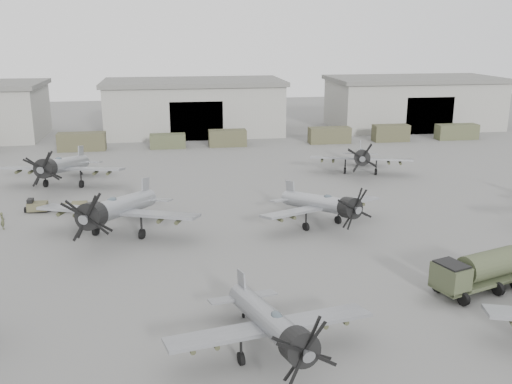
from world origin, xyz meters
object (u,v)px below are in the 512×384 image
(ground_crew, at_px, (3,221))
(aircraft_far_1, at_px, (361,156))
(aircraft_mid_1, at_px, (116,209))
(aircraft_mid_2, at_px, (324,204))
(aircraft_near_1, at_px, (273,324))
(tug_trailer, at_px, (54,206))
(aircraft_far_0, at_px, (61,166))
(fuel_tanker, at_px, (479,270))

(ground_crew, bearing_deg, aircraft_far_1, -93.34)
(aircraft_mid_1, height_order, aircraft_mid_2, aircraft_mid_1)
(aircraft_near_1, bearing_deg, tug_trailer, 108.49)
(aircraft_far_0, xyz_separation_m, aircraft_far_1, (33.88, 0.57, -0.22))
(aircraft_far_0, distance_m, ground_crew, 13.57)
(aircraft_near_1, bearing_deg, aircraft_mid_1, 104.14)
(aircraft_mid_2, xyz_separation_m, aircraft_far_0, (-24.50, 16.98, 0.31))
(aircraft_mid_1, bearing_deg, aircraft_far_1, 53.87)
(aircraft_mid_2, xyz_separation_m, tug_trailer, (-23.98, 8.39, -1.60))
(fuel_tanker, bearing_deg, aircraft_near_1, -176.69)
(aircraft_near_1, xyz_separation_m, aircraft_far_1, (17.50, 37.14, 0.16))
(aircraft_near_1, distance_m, ground_crew, 30.33)
(fuel_tanker, bearing_deg, tug_trailer, 125.80)
(tug_trailer, bearing_deg, aircraft_mid_2, -19.47)
(aircraft_far_1, xyz_separation_m, fuel_tanker, (-2.73, -31.26, -0.69))
(aircraft_mid_1, xyz_separation_m, tug_trailer, (-6.55, 8.18, -1.98))
(fuel_tanker, bearing_deg, aircraft_mid_1, 131.59)
(aircraft_mid_2, height_order, ground_crew, aircraft_mid_2)
(aircraft_far_0, relative_size, tug_trailer, 2.01)
(aircraft_far_0, bearing_deg, tug_trailer, -74.11)
(aircraft_far_1, bearing_deg, aircraft_far_0, -161.32)
(aircraft_far_1, relative_size, ground_crew, 7.90)
(fuel_tanker, relative_size, ground_crew, 4.67)
(fuel_tanker, distance_m, tug_trailer, 37.78)
(aircraft_mid_1, relative_size, aircraft_far_0, 1.01)
(aircraft_mid_1, height_order, aircraft_far_0, aircraft_mid_1)
(aircraft_mid_2, bearing_deg, aircraft_far_1, 40.14)
(aircraft_far_1, bearing_deg, aircraft_near_1, -97.51)
(aircraft_far_0, height_order, fuel_tanker, aircraft_far_0)
(tug_trailer, xyz_separation_m, ground_crew, (-3.38, -4.58, 0.26))
(aircraft_near_1, height_order, aircraft_mid_2, aircraft_mid_2)
(aircraft_mid_1, bearing_deg, fuel_tanker, -9.04)
(aircraft_mid_1, bearing_deg, ground_crew, -178.99)
(aircraft_near_1, height_order, ground_crew, aircraft_near_1)
(aircraft_mid_1, xyz_separation_m, ground_crew, (-9.93, 3.61, -1.72))
(aircraft_near_1, relative_size, tug_trailer, 1.70)
(aircraft_near_1, height_order, tug_trailer, aircraft_near_1)
(aircraft_mid_2, relative_size, aircraft_far_1, 0.95)
(aircraft_far_1, bearing_deg, fuel_tanker, -77.28)
(aircraft_near_1, xyz_separation_m, tug_trailer, (-15.87, 27.98, -1.52))
(tug_trailer, relative_size, ground_crew, 4.35)
(aircraft_mid_2, distance_m, ground_crew, 27.66)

